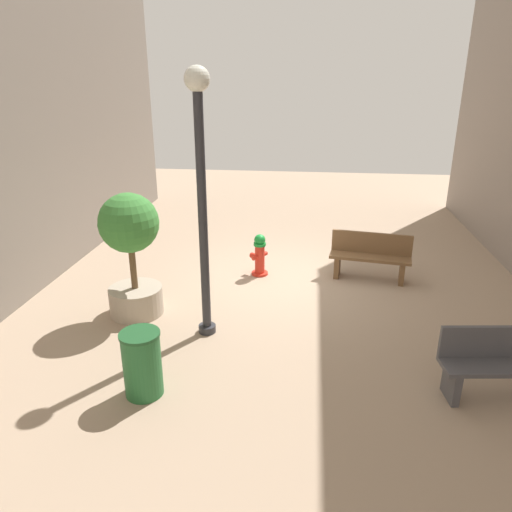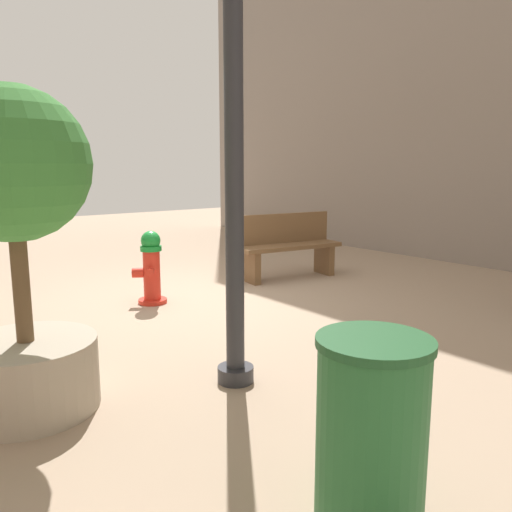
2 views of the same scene
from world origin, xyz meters
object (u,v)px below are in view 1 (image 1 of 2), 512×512
Objects in this scene: bench_near at (370,256)px; street_lamp at (201,180)px; bench_far at (500,363)px; planter_tree at (131,247)px; trash_bin at (142,364)px; fire_hydrant at (260,255)px.

bench_near is 0.41× the size of street_lamp.
street_lamp is at bearing -16.12° from bench_far.
planter_tree is at bearing 25.93° from bench_near.
street_lamp is (2.86, 2.57, 2.03)m from bench_near.
bench_far is at bearing 163.88° from street_lamp.
trash_bin is (3.34, 4.26, -0.04)m from bench_near.
fire_hydrant is 3.31m from street_lamp.
fire_hydrant is 2.27m from bench_near.
bench_near is 5.42m from trash_bin.
street_lamp reaches higher than planter_tree.
bench_near and bench_far have the same top height.
fire_hydrant is at bearing -46.41° from bench_far.
fire_hydrant is 0.41× the size of planter_tree.
planter_tree reaches higher than fire_hydrant.
planter_tree is 1.95m from street_lamp.
fire_hydrant is 2.91m from planter_tree.
planter_tree is at bearing -67.97° from trash_bin.
street_lamp is at bearing 42.00° from bench_near.
planter_tree is (4.23, 2.06, 0.75)m from bench_near.
bench_near is 1.84× the size of trash_bin.
bench_near is at bearing -178.28° from fire_hydrant.
bench_far is 0.73× the size of planter_tree.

